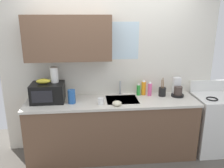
# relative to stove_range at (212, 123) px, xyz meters

# --- Properties ---
(kitchen_wall_assembly) EXTENTS (3.27, 0.42, 2.50)m
(kitchen_wall_assembly) POSITION_rel_stove_range_xyz_m (-1.72, 0.30, 0.92)
(kitchen_wall_assembly) COLOR silver
(kitchen_wall_assembly) RESTS_ON ground
(counter_unit) EXTENTS (2.50, 0.63, 0.90)m
(counter_unit) POSITION_rel_stove_range_xyz_m (-1.59, -0.00, -0.00)
(counter_unit) COLOR brown
(counter_unit) RESTS_ON ground
(sink_faucet) EXTENTS (0.03, 0.03, 0.22)m
(sink_faucet) POSITION_rel_stove_range_xyz_m (-1.44, 0.24, 0.55)
(sink_faucet) COLOR #B2B5BA
(sink_faucet) RESTS_ON counter_unit
(stove_range) EXTENTS (0.60, 0.60, 1.08)m
(stove_range) POSITION_rel_stove_range_xyz_m (0.00, 0.00, 0.00)
(stove_range) COLOR white
(stove_range) RESTS_ON ground
(microwave) EXTENTS (0.46, 0.35, 0.27)m
(microwave) POSITION_rel_stove_range_xyz_m (-2.51, 0.04, 0.58)
(microwave) COLOR black
(microwave) RESTS_ON counter_unit
(banana_bunch) EXTENTS (0.20, 0.11, 0.07)m
(banana_bunch) POSITION_rel_stove_range_xyz_m (-2.56, 0.05, 0.75)
(banana_bunch) COLOR gold
(banana_bunch) RESTS_ON microwave
(paper_towel_roll) EXTENTS (0.11, 0.11, 0.22)m
(paper_towel_roll) POSITION_rel_stove_range_xyz_m (-2.41, 0.10, 0.82)
(paper_towel_roll) COLOR white
(paper_towel_roll) RESTS_ON microwave
(coffee_maker) EXTENTS (0.19, 0.21, 0.28)m
(coffee_maker) POSITION_rel_stove_range_xyz_m (-0.58, 0.10, 0.55)
(coffee_maker) COLOR black
(coffee_maker) RESTS_ON counter_unit
(dish_soap_bottle_green) EXTENTS (0.06, 0.06, 0.20)m
(dish_soap_bottle_green) POSITION_rel_stove_range_xyz_m (-1.16, 0.19, 0.53)
(dish_soap_bottle_green) COLOR green
(dish_soap_bottle_green) RESTS_ON counter_unit
(dish_soap_bottle_orange) EXTENTS (0.07, 0.07, 0.24)m
(dish_soap_bottle_orange) POSITION_rel_stove_range_xyz_m (-1.08, 0.20, 0.56)
(dish_soap_bottle_orange) COLOR orange
(dish_soap_bottle_orange) RESTS_ON counter_unit
(dish_soap_bottle_pink) EXTENTS (0.06, 0.06, 0.23)m
(dish_soap_bottle_pink) POSITION_rel_stove_range_xyz_m (-1.00, 0.15, 0.55)
(dish_soap_bottle_pink) COLOR #E55999
(dish_soap_bottle_pink) RESTS_ON counter_unit
(cereal_canister) EXTENTS (0.10, 0.10, 0.19)m
(cereal_canister) POSITION_rel_stove_range_xyz_m (-2.17, -0.05, 0.54)
(cereal_canister) COLOR #2659A5
(cereal_canister) RESTS_ON counter_unit
(mug_white) EXTENTS (0.08, 0.08, 0.09)m
(mug_white) POSITION_rel_stove_range_xyz_m (-1.76, -0.14, 0.49)
(mug_white) COLOR white
(mug_white) RESTS_ON counter_unit
(utensil_crock) EXTENTS (0.11, 0.11, 0.30)m
(utensil_crock) POSITION_rel_stove_range_xyz_m (-0.81, 0.12, 0.51)
(utensil_crock) COLOR black
(utensil_crock) RESTS_ON counter_unit
(small_bowl) EXTENTS (0.13, 0.13, 0.06)m
(small_bowl) POSITION_rel_stove_range_xyz_m (-1.54, -0.20, 0.47)
(small_bowl) COLOR beige
(small_bowl) RESTS_ON counter_unit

